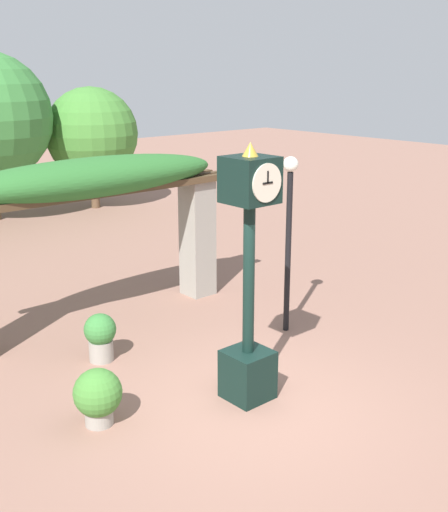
# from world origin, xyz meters

# --- Properties ---
(ground_plane) EXTENTS (60.00, 60.00, 0.00)m
(ground_plane) POSITION_xyz_m (0.00, 0.00, 0.00)
(ground_plane) COLOR #8E6656
(pedestal_clock) EXTENTS (0.60, 0.64, 3.55)m
(pedestal_clock) POSITION_xyz_m (0.12, 0.23, 1.68)
(pedestal_clock) COLOR black
(pedestal_clock) RESTS_ON ground
(pergola) EXTENTS (5.74, 1.14, 2.98)m
(pergola) POSITION_xyz_m (0.00, 4.03, 2.27)
(pergola) COLOR gray
(pergola) RESTS_ON ground
(potted_plant_near_left) EXTENTS (0.50, 0.50, 0.78)m
(potted_plant_near_left) POSITION_xyz_m (-0.81, 2.60, 0.43)
(potted_plant_near_left) COLOR gray
(potted_plant_near_left) RESTS_ON ground
(potted_plant_near_right) EXTENTS (0.63, 0.63, 0.77)m
(potted_plant_near_right) POSITION_xyz_m (-1.82, 0.97, 0.41)
(potted_plant_near_right) COLOR gray
(potted_plant_near_right) RESTS_ON ground
(lamp_post) EXTENTS (0.26, 0.26, 3.05)m
(lamp_post) POSITION_xyz_m (2.27, 1.53, 1.97)
(lamp_post) COLOR black
(lamp_post) RESTS_ON ground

